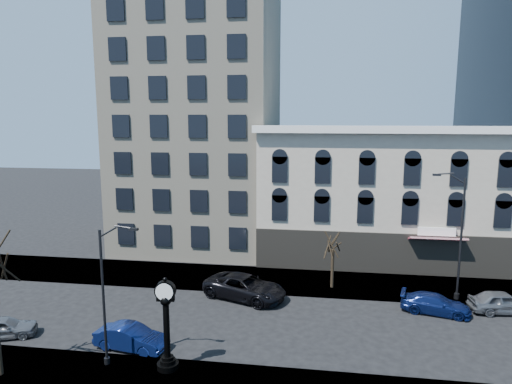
% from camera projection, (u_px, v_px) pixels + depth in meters
% --- Properties ---
extents(ground, '(160.00, 160.00, 0.00)m').
position_uv_depth(ground, '(217.00, 322.00, 29.80)').
color(ground, black).
rests_on(ground, ground).
extents(sidewalk_far, '(160.00, 6.00, 0.12)m').
position_uv_depth(sidewalk_far, '(239.00, 278.00, 37.60)').
color(sidewalk_far, gray).
rests_on(sidewalk_far, ground).
extents(cream_tower, '(15.90, 15.40, 42.50)m').
position_uv_depth(cream_tower, '(198.00, 55.00, 45.91)').
color(cream_tower, '#BDB198').
rests_on(cream_tower, ground).
extents(victorian_row, '(22.60, 11.19, 12.50)m').
position_uv_depth(victorian_row, '(380.00, 195.00, 42.58)').
color(victorian_row, '#B8AC97').
rests_on(victorian_row, ground).
extents(street_clock, '(1.14, 1.14, 5.03)m').
position_uv_depth(street_clock, '(167.00, 328.00, 23.73)').
color(street_clock, black).
rests_on(street_clock, sidewalk_near).
extents(street_lamp_near, '(2.03, 0.37, 7.85)m').
position_uv_depth(street_lamp_near, '(111.00, 259.00, 23.45)').
color(street_lamp_near, black).
rests_on(street_lamp_near, sidewalk_near).
extents(street_lamp_far, '(2.43, 0.59, 9.41)m').
position_uv_depth(street_lamp_far, '(453.00, 203.00, 32.26)').
color(street_lamp_far, black).
rests_on(street_lamp_far, sidewalk_far).
extents(bare_tree_far, '(2.87, 2.87, 4.92)m').
position_uv_depth(bare_tree_far, '(333.00, 241.00, 34.91)').
color(bare_tree_far, black).
rests_on(bare_tree_far, sidewalk_far).
extents(car_near_a, '(4.11, 2.87, 1.30)m').
position_uv_depth(car_near_a, '(3.00, 327.00, 27.59)').
color(car_near_a, '#595B60').
rests_on(car_near_a, ground).
extents(car_near_b, '(4.44, 2.12, 1.40)m').
position_uv_depth(car_near_b, '(131.00, 337.00, 26.22)').
color(car_near_b, '#0C194C').
rests_on(car_near_b, ground).
extents(car_far_a, '(6.81, 4.85, 1.72)m').
position_uv_depth(car_far_a, '(245.00, 287.00, 33.50)').
color(car_far_a, black).
rests_on(car_far_a, ground).
extents(car_far_b, '(4.85, 2.85, 1.32)m').
position_uv_depth(car_far_b, '(435.00, 304.00, 31.02)').
color(car_far_b, '#0C194C').
rests_on(car_far_b, ground).
extents(car_far_c, '(4.59, 2.27, 1.51)m').
position_uv_depth(car_far_c, '(503.00, 302.00, 31.07)').
color(car_far_c, '#595B60').
rests_on(car_far_c, ground).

